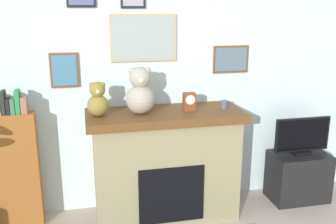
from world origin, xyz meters
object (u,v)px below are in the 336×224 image
at_px(bookshelf, 17,166).
at_px(tv_stand, 298,176).
at_px(teddy_bear_grey, 98,101).
at_px(teddy_bear_tan, 140,93).
at_px(mantel_clock, 189,102).
at_px(fireplace, 165,164).
at_px(candle_jar, 224,104).
at_px(television, 302,137).

bearing_deg(bookshelf, tv_stand, -1.94).
bearing_deg(tv_stand, teddy_bear_grey, -179.51).
xyz_separation_m(tv_stand, teddy_bear_tan, (-1.77, -0.02, 1.05)).
xyz_separation_m(bookshelf, mantel_clock, (1.67, -0.12, 0.58)).
relative_size(fireplace, candle_jar, 18.21).
bearing_deg(candle_jar, teddy_bear_tan, -179.96).
relative_size(tv_stand, teddy_bear_tan, 1.40).
bearing_deg(teddy_bear_tan, television, 0.56).
height_order(fireplace, tv_stand, fireplace).
xyz_separation_m(teddy_bear_grey, teddy_bear_tan, (0.40, -0.00, 0.06)).
xyz_separation_m(television, mantel_clock, (-1.29, -0.02, 0.47)).
height_order(candle_jar, teddy_bear_tan, teddy_bear_tan).
height_order(bookshelf, mantel_clock, bookshelf).
bearing_deg(teddy_bear_grey, television, 0.45).
distance_m(candle_jar, teddy_bear_grey, 1.25).
height_order(fireplace, teddy_bear_tan, teddy_bear_tan).
height_order(candle_jar, mantel_clock, mantel_clock).
height_order(bookshelf, tv_stand, bookshelf).
height_order(mantel_clock, teddy_bear_tan, teddy_bear_tan).
relative_size(bookshelf, candle_jar, 16.33).
bearing_deg(fireplace, teddy_bear_grey, -178.37).
relative_size(fireplace, mantel_clock, 8.55).
xyz_separation_m(tv_stand, teddy_bear_grey, (-2.17, -0.02, 0.99)).
bearing_deg(television, mantel_clock, -179.20).
relative_size(television, mantel_clock, 3.53).
height_order(tv_stand, television, television).
distance_m(television, teddy_bear_tan, 1.86).
distance_m(fireplace, tv_stand, 1.55).
height_order(fireplace, teddy_bear_grey, teddy_bear_grey).
distance_m(fireplace, television, 1.54).
bearing_deg(candle_jar, bookshelf, 176.68).
xyz_separation_m(fireplace, candle_jar, (0.61, -0.02, 0.59)).
relative_size(television, candle_jar, 7.51).
distance_m(television, teddy_bear_grey, 2.23).
bearing_deg(candle_jar, tv_stand, 1.13).
distance_m(candle_jar, mantel_clock, 0.37).
relative_size(tv_stand, teddy_bear_grey, 1.94).
height_order(tv_stand, teddy_bear_tan, teddy_bear_tan).
distance_m(fireplace, mantel_clock, 0.69).
xyz_separation_m(fireplace, mantel_clock, (0.24, -0.02, 0.64)).
bearing_deg(mantel_clock, fireplace, 175.48).
bearing_deg(bookshelf, teddy_bear_grey, -8.53).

